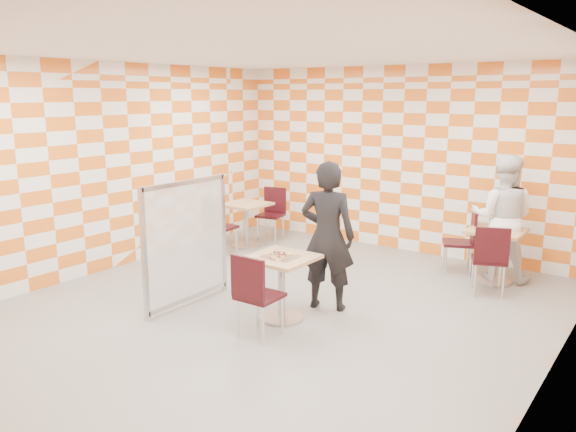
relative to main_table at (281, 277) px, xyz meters
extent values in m
plane|color=gray|center=(-0.22, 0.09, -0.51)|extent=(7.00, 7.00, 0.00)
plane|color=white|center=(-0.22, 0.09, 2.49)|extent=(7.00, 7.00, 0.00)
plane|color=white|center=(-0.22, 3.59, 0.99)|extent=(6.00, 0.00, 6.00)
plane|color=white|center=(-3.22, 0.09, 0.99)|extent=(0.00, 7.00, 7.00)
plane|color=white|center=(2.78, 0.09, 0.99)|extent=(0.00, 7.00, 7.00)
cube|color=tan|center=(0.00, 0.00, 0.22)|extent=(0.70, 0.70, 0.04)
cylinder|color=#A5A5AA|center=(0.00, 0.00, -0.14)|extent=(0.08, 0.08, 0.70)
cylinder|color=#A5A5AA|center=(0.00, 0.00, -0.49)|extent=(0.50, 0.50, 0.03)
cube|color=tan|center=(1.59, 2.75, 0.22)|extent=(0.70, 0.70, 0.04)
cylinder|color=#A5A5AA|center=(1.59, 2.75, -0.14)|extent=(0.08, 0.08, 0.70)
cylinder|color=#A5A5AA|center=(1.59, 2.75, -0.49)|extent=(0.50, 0.50, 0.03)
cube|color=tan|center=(-2.38, 2.20, 0.22)|extent=(0.70, 0.70, 0.04)
cylinder|color=#A5A5AA|center=(-2.38, 2.20, -0.14)|extent=(0.08, 0.08, 0.70)
cylinder|color=#A5A5AA|center=(-2.38, 2.20, -0.49)|extent=(0.50, 0.50, 0.03)
cube|color=black|center=(0.09, -0.51, -0.06)|extent=(0.43, 0.43, 0.04)
cube|color=black|center=(0.10, -0.71, 0.19)|extent=(0.42, 0.05, 0.45)
cylinder|color=silver|center=(0.26, -0.34, -0.29)|extent=(0.03, 0.03, 0.43)
cylinder|color=silver|center=(-0.08, -0.34, -0.29)|extent=(0.03, 0.03, 0.43)
cylinder|color=silver|center=(0.27, -0.68, -0.29)|extent=(0.03, 0.03, 0.43)
cylinder|color=silver|center=(-0.07, -0.68, -0.29)|extent=(0.03, 0.03, 0.43)
cube|color=black|center=(1.66, 2.26, -0.06)|extent=(0.55, 0.55, 0.04)
cube|color=black|center=(1.73, 2.07, 0.19)|extent=(0.40, 0.20, 0.45)
cylinder|color=silver|center=(1.75, 2.48, -0.29)|extent=(0.03, 0.03, 0.43)
cylinder|color=silver|center=(1.44, 2.35, -0.29)|extent=(0.03, 0.03, 0.43)
cylinder|color=silver|center=(1.88, 2.16, -0.29)|extent=(0.03, 0.03, 0.43)
cylinder|color=silver|center=(1.56, 2.04, -0.29)|extent=(0.03, 0.03, 0.43)
cube|color=black|center=(1.04, 2.85, -0.06)|extent=(0.55, 0.55, 0.04)
cube|color=black|center=(1.23, 2.93, 0.19)|extent=(0.21, 0.40, 0.45)
cylinder|color=silver|center=(0.82, 2.94, -0.29)|extent=(0.03, 0.03, 0.43)
cylinder|color=silver|center=(0.96, 2.63, -0.29)|extent=(0.03, 0.03, 0.43)
cylinder|color=silver|center=(1.13, 3.08, -0.29)|extent=(0.03, 0.03, 0.43)
cylinder|color=silver|center=(1.27, 2.77, -0.29)|extent=(0.03, 0.03, 0.43)
cube|color=black|center=(-2.38, 1.58, -0.06)|extent=(0.44, 0.44, 0.04)
cube|color=black|center=(-2.37, 1.38, 0.19)|extent=(0.42, 0.06, 0.45)
cylinder|color=silver|center=(-2.22, 1.76, -0.29)|extent=(0.03, 0.03, 0.43)
cylinder|color=silver|center=(-2.56, 1.74, -0.29)|extent=(0.03, 0.03, 0.43)
cylinder|color=silver|center=(-2.20, 1.42, -0.29)|extent=(0.03, 0.03, 0.43)
cylinder|color=silver|center=(-2.54, 1.40, -0.29)|extent=(0.03, 0.03, 0.43)
cube|color=black|center=(-2.30, 2.76, -0.06)|extent=(0.50, 0.50, 0.04)
cube|color=black|center=(-2.34, 2.96, 0.19)|extent=(0.42, 0.13, 0.45)
cylinder|color=silver|center=(-2.43, 2.56, -0.29)|extent=(0.03, 0.03, 0.43)
cylinder|color=silver|center=(-2.09, 2.63, -0.29)|extent=(0.03, 0.03, 0.43)
cylinder|color=silver|center=(-2.50, 2.89, -0.29)|extent=(0.03, 0.03, 0.43)
cylinder|color=silver|center=(-2.17, 2.97, -0.29)|extent=(0.03, 0.03, 0.43)
cube|color=white|center=(-1.21, -0.30, 0.29)|extent=(0.02, 1.30, 1.40)
cube|color=#B2B2B7|center=(-1.21, -0.30, 1.01)|extent=(0.05, 1.30, 0.05)
cube|color=#B2B2B7|center=(-1.21, -0.30, -0.43)|extent=(0.05, 1.30, 0.05)
cube|color=#B2B2B7|center=(-1.21, -0.95, 0.29)|extent=(0.05, 0.05, 1.50)
cylinder|color=#B2B2B7|center=(-1.21, -0.95, -0.48)|extent=(0.08, 0.08, 0.05)
cube|color=#B2B2B7|center=(-1.21, 0.35, 0.29)|extent=(0.05, 0.05, 1.50)
cylinder|color=#B2B2B7|center=(-1.21, 0.35, -0.48)|extent=(0.08, 0.08, 0.05)
imported|color=black|center=(0.23, 0.61, 0.39)|extent=(0.75, 0.61, 1.79)
imported|color=white|center=(1.60, 2.95, 0.37)|extent=(0.96, 0.82, 1.75)
cube|color=silver|center=(0.00, -0.02, 0.24)|extent=(0.38, 0.34, 0.01)
cone|color=tan|center=(0.00, -0.02, 0.26)|extent=(0.40, 0.40, 0.02)
cone|color=#F2D88C|center=(0.00, 0.00, 0.27)|extent=(0.33, 0.33, 0.01)
cylinder|color=maroon|center=(-0.06, -0.12, 0.28)|extent=(0.04, 0.04, 0.01)
cylinder|color=maroon|center=(0.05, -0.11, 0.28)|extent=(0.04, 0.04, 0.01)
cylinder|color=maroon|center=(0.00, -0.04, 0.28)|extent=(0.04, 0.04, 0.01)
cylinder|color=maroon|center=(-0.05, 0.01, 0.28)|extent=(0.04, 0.04, 0.01)
cylinder|color=maroon|center=(0.06, -0.01, 0.28)|extent=(0.04, 0.04, 0.01)
torus|color=black|center=(0.05, -0.05, 0.28)|extent=(0.03, 0.03, 0.01)
torus|color=black|center=(-0.02, -0.08, 0.28)|extent=(0.03, 0.03, 0.01)
torus|color=black|center=(0.02, 0.02, 0.28)|extent=(0.03, 0.03, 0.01)
torus|color=black|center=(-0.07, -0.04, 0.28)|extent=(0.03, 0.03, 0.01)
cylinder|color=white|center=(1.47, 2.89, 0.32)|extent=(0.06, 0.06, 0.16)
cylinder|color=red|center=(1.47, 2.89, 0.42)|extent=(0.04, 0.04, 0.04)
cylinder|color=black|center=(1.66, 2.80, 0.34)|extent=(0.07, 0.07, 0.20)
cylinder|color=red|center=(1.66, 2.80, 0.46)|extent=(0.03, 0.03, 0.03)
camera|label=1|loc=(3.63, -4.89, 2.02)|focal=35.00mm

